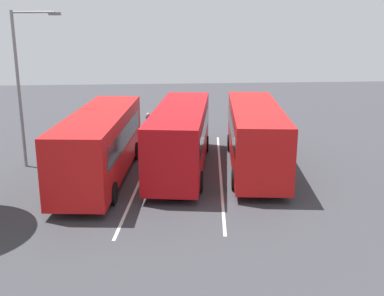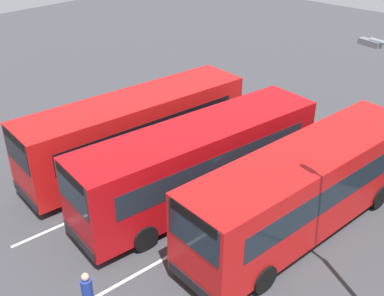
{
  "view_description": "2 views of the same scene",
  "coord_description": "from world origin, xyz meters",
  "px_view_note": "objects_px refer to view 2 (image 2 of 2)",
  "views": [
    {
      "loc": [
        -22.03,
        1.41,
        7.27
      ],
      "look_at": [
        -0.78,
        -0.44,
        1.5
      ],
      "focal_mm": 43.37,
      "sensor_mm": 36.0,
      "label": 1
    },
    {
      "loc": [
        12.05,
        10.15,
        10.84
      ],
      "look_at": [
        0.43,
        -0.64,
        1.98
      ],
      "focal_mm": 43.58,
      "sensor_mm": 36.0,
      "label": 2
    }
  ],
  "objects_px": {
    "bus_far_left": "(136,129)",
    "bus_center_left": "(199,161)",
    "pedestrian": "(87,293)",
    "bus_center_right": "(304,188)"
  },
  "relations": [
    {
      "from": "bus_far_left",
      "to": "bus_center_left",
      "type": "xyz_separation_m",
      "value": [
        0.13,
        3.79,
        0.0
      ]
    },
    {
      "from": "bus_far_left",
      "to": "bus_center_left",
      "type": "relative_size",
      "value": 1.0
    },
    {
      "from": "bus_center_left",
      "to": "pedestrian",
      "type": "xyz_separation_m",
      "value": [
        6.47,
        1.69,
        -0.75
      ]
    },
    {
      "from": "pedestrian",
      "to": "bus_center_right",
      "type": "bearing_deg",
      "value": 16.04
    },
    {
      "from": "bus_center_left",
      "to": "bus_center_right",
      "type": "height_order",
      "value": "same"
    },
    {
      "from": "bus_center_left",
      "to": "pedestrian",
      "type": "distance_m",
      "value": 6.72
    },
    {
      "from": "bus_center_right",
      "to": "pedestrian",
      "type": "xyz_separation_m",
      "value": [
        7.63,
        -2.2,
        -0.75
      ]
    },
    {
      "from": "bus_center_right",
      "to": "pedestrian",
      "type": "height_order",
      "value": "bus_center_right"
    },
    {
      "from": "bus_far_left",
      "to": "bus_center_left",
      "type": "height_order",
      "value": "same"
    },
    {
      "from": "bus_far_left",
      "to": "pedestrian",
      "type": "xyz_separation_m",
      "value": [
        6.6,
        5.47,
        -0.75
      ]
    }
  ]
}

